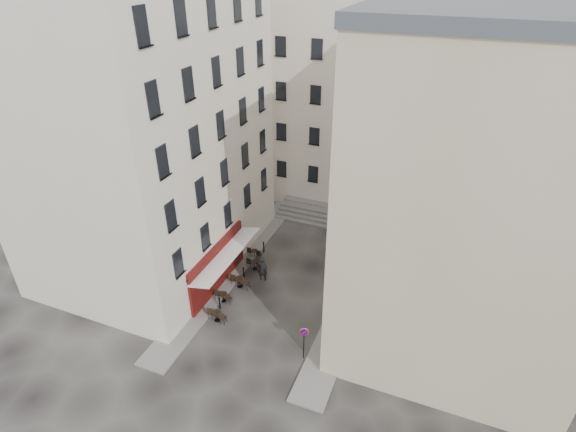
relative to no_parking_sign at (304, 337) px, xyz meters
The scene contains 18 objects.
ground 4.66m from the no_parking_sign, 139.14° to the left, with size 90.00×90.00×0.00m, color black.
sidewalk_left 10.50m from the no_parking_sign, 138.69° to the left, with size 2.00×22.00×0.12m, color slate.
sidewalk_right 6.18m from the no_parking_sign, 78.42° to the left, with size 2.00×18.00×0.12m, color slate.
building_left 17.32m from the no_parking_sign, 157.01° to the left, with size 12.20×16.20×20.60m.
building_right 12.30m from the no_parking_sign, 41.43° to the left, with size 12.20×14.20×18.60m.
building_back 23.56m from the no_parking_sign, 101.13° to the left, with size 18.20×10.20×18.60m.
cafe_storefront 8.54m from the no_parking_sign, 153.16° to the left, with size 1.74×7.30×3.50m.
stone_steps 15.83m from the no_parking_sign, 102.07° to the left, with size 9.00×3.15×0.80m.
bollard_near 6.90m from the no_parking_sign, 164.19° to the left, with size 0.12×0.12×0.98m.
bollard_mid 8.53m from the no_parking_sign, 140.74° to the left, with size 0.12×0.12×0.98m.
bollard_far 11.07m from the no_parking_sign, 126.49° to the left, with size 0.12×0.12×0.98m.
no_parking_sign is the anchor object (origin of this frame).
bistro_table_a 6.32m from the no_parking_sign, behind, with size 1.28×0.60×0.90m.
bistro_table_b 7.26m from the no_parking_sign, 158.71° to the left, with size 1.21×0.57×0.85m.
bistro_table_c 7.78m from the no_parking_sign, 145.36° to the left, with size 1.39×0.65×0.98m.
bistro_table_d 9.17m from the no_parking_sign, 133.45° to the left, with size 1.27×0.59×0.89m.
bistro_table_e 10.58m from the no_parking_sign, 131.02° to the left, with size 1.18×0.55×0.83m.
pedestrian 7.75m from the no_parking_sign, 132.39° to the left, with size 0.72×0.47×1.96m, color black.
Camera 1 is at (9.25, -20.18, 20.41)m, focal length 28.00 mm.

